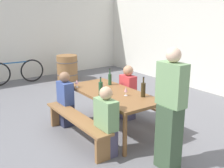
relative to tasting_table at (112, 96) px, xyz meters
name	(u,v)px	position (x,y,z in m)	size (l,w,h in m)	color
ground_plane	(112,130)	(0.00, 0.00, -0.67)	(24.00, 24.00, 0.00)	slate
side_wall	(21,29)	(-5.00, 0.00, 0.93)	(0.20, 7.67, 3.20)	silver
tasting_table	(112,96)	(0.00, 0.00, 0.00)	(1.91, 0.88, 0.75)	brown
bench_near	(76,122)	(0.00, -0.74, -0.32)	(1.81, 0.30, 0.45)	olive
bench_far	(142,105)	(0.00, 0.74, -0.32)	(1.81, 0.30, 0.45)	olive
wine_bottle_0	(101,88)	(0.04, -0.27, 0.20)	(0.07, 0.07, 0.33)	#234C2D
wine_bottle_1	(110,79)	(-0.42, 0.25, 0.20)	(0.07, 0.07, 0.33)	#234C2D
wine_bottle_2	(143,89)	(0.53, 0.27, 0.21)	(0.08, 0.08, 0.35)	#332814
wine_glass_0	(77,82)	(-0.65, -0.37, 0.18)	(0.07, 0.07, 0.16)	silver
wine_glass_1	(126,90)	(0.31, 0.07, 0.18)	(0.06, 0.06, 0.16)	silver
wine_glass_2	(102,84)	(-0.14, -0.13, 0.21)	(0.07, 0.07, 0.19)	silver
seated_guest_near_0	(66,100)	(-0.71, -0.59, -0.16)	(0.36, 0.24, 1.07)	#272C46
seated_guest_near_1	(106,124)	(0.68, -0.59, -0.15)	(0.40, 0.24, 1.11)	#4A4561
seated_guest_far_0	(128,94)	(-0.28, 0.59, -0.13)	(0.33, 0.24, 1.12)	#454365
standing_host	(170,113)	(1.47, -0.06, 0.16)	(0.41, 0.24, 1.73)	#394F37
wine_barrel	(67,68)	(-3.92, 1.02, -0.28)	(0.68, 0.68, 0.79)	olive
parked_bicycle_0	(15,72)	(-4.39, -0.48, -0.30)	(0.24, 1.69, 0.90)	black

